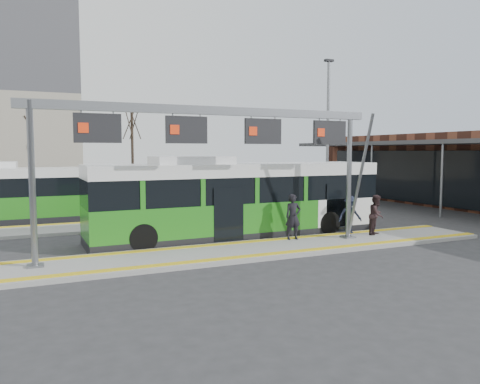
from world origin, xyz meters
The scene contains 14 objects.
ground centered at (0.00, 0.00, 0.00)m, with size 120.00×120.00×0.00m, color #2D2D30.
platform_main centered at (0.00, 0.00, 0.07)m, with size 22.00×3.00×0.15m, color gray.
platform_second centered at (-4.00, 8.00, 0.07)m, with size 20.00×3.00×0.15m, color gray.
tactile_main centered at (0.00, 0.00, 0.16)m, with size 22.00×2.65×0.02m.
tactile_second centered at (-4.00, 9.15, 0.16)m, with size 20.00×0.35×0.02m.
gantry centered at (-0.35, 0.25, 4.30)m, with size 13.00×1.68×5.20m.
hero_bus centered at (1.67, 3.02, 1.63)m, with size 12.96×2.94×3.55m.
bg_bus_green centered at (-2.89, 11.67, 1.42)m, with size 11.52×2.60×2.87m.
passenger_a centered at (3.22, 0.94, 1.08)m, with size 0.68×0.45×1.86m, color black.
passenger_b centered at (7.07, 0.39, 1.02)m, with size 0.84×0.66×1.73m, color #2E1F20.
passenger_c centered at (6.20, 1.10, 0.98)m, with size 1.07×0.61×1.65m, color #1B2031.
tree_left centered at (-6.45, 30.63, 5.39)m, with size 1.40×1.40×7.11m.
tree_mid centered at (3.33, 33.92, 6.76)m, with size 1.40×1.40×8.91m.
lamp_east centered at (8.37, 6.00, 4.59)m, with size 0.50×0.25×8.69m.
Camera 1 is at (-6.55, -15.46, 3.76)m, focal length 35.00 mm.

